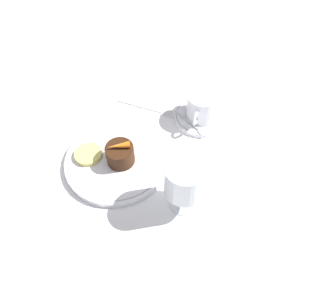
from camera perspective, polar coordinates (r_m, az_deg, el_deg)
ground_plane at (r=0.74m, az=-7.44°, el=-2.05°), size 3.00×3.00×0.00m
dinner_plate at (r=0.73m, az=-8.79°, el=-2.22°), size 0.23×0.23×0.01m
saucer at (r=0.81m, az=5.69°, el=5.43°), size 0.13×0.13×0.01m
coffee_cup at (r=0.78m, az=6.07°, el=7.32°), size 0.11×0.08×0.07m
spoon at (r=0.78m, az=4.46°, el=3.76°), size 0.05×0.10×0.00m
wine_glass at (r=0.60m, az=2.99°, el=-5.83°), size 0.08×0.08×0.13m
fork at (r=0.83m, az=-2.09°, el=6.44°), size 0.02×0.17×0.01m
dessert_cake at (r=0.70m, az=-8.26°, el=-1.30°), size 0.06×0.06×0.04m
carrot_garnish at (r=0.68m, az=-8.54°, el=0.18°), size 0.04×0.05×0.01m
pineapple_slice at (r=0.74m, az=-13.68°, el=-1.25°), size 0.06×0.06×0.01m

